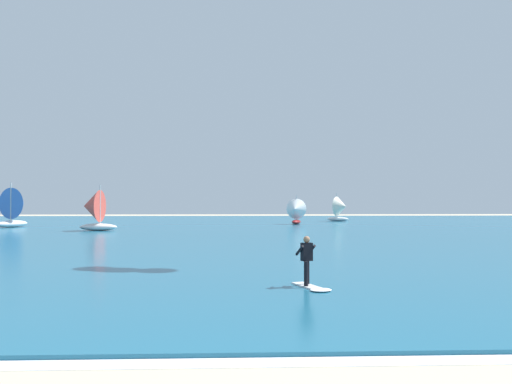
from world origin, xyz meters
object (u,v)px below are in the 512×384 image
(sailboat_outermost, at_px, (296,211))
(sailboat_far_right, at_px, (93,210))
(kitesurfer, at_px, (309,269))
(sailboat_mid_left, at_px, (341,209))
(sailboat_near_shore, at_px, (16,207))

(sailboat_outermost, height_order, sailboat_far_right, sailboat_far_right)
(kitesurfer, relative_size, sailboat_mid_left, 0.52)
(sailboat_near_shore, distance_m, sailboat_outermost, 31.95)
(sailboat_mid_left, distance_m, sailboat_outermost, 11.66)
(sailboat_mid_left, relative_size, sailboat_far_right, 0.89)
(sailboat_near_shore, height_order, sailboat_outermost, sailboat_near_shore)
(sailboat_near_shore, bearing_deg, kitesurfer, -56.74)
(sailboat_outermost, xyz_separation_m, sailboat_far_right, (-21.11, -12.90, 0.40))
(sailboat_mid_left, height_order, sailboat_outermost, sailboat_mid_left)
(sailboat_far_right, bearing_deg, sailboat_near_shore, 144.68)
(sailboat_far_right, bearing_deg, sailboat_mid_left, 37.45)
(sailboat_mid_left, height_order, sailboat_near_shore, sailboat_near_shore)
(sailboat_outermost, bearing_deg, sailboat_mid_left, 50.33)
(sailboat_outermost, distance_m, sailboat_far_right, 24.74)
(kitesurfer, height_order, sailboat_far_right, sailboat_far_right)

